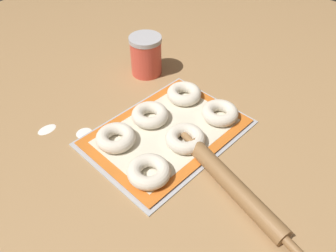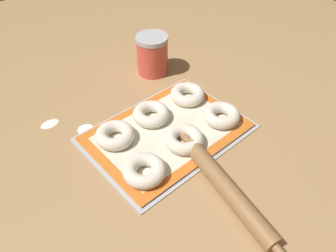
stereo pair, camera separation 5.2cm
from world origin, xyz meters
TOP-DOWN VIEW (x-y plane):
  - ground_plane at (0.00, 0.00)m, footprint 2.80×2.80m
  - baking_tray at (0.00, -0.00)m, footprint 0.49×0.36m
  - baking_mat at (0.00, -0.00)m, footprint 0.47×0.33m
  - bagel_front_left at (-0.16, -0.09)m, footprint 0.12×0.12m
  - bagel_front_center at (-0.00, -0.08)m, footprint 0.12×0.12m
  - bagel_front_right at (0.17, -0.08)m, footprint 0.12×0.12m
  - bagel_back_left at (-0.14, 0.08)m, footprint 0.12×0.12m
  - bagel_back_center at (-0.00, 0.08)m, footprint 0.12×0.12m
  - bagel_back_right at (0.16, 0.07)m, footprint 0.12×0.12m
  - flour_canister at (0.19, 0.30)m, footprint 0.12×0.12m
  - rolling_pin at (-0.04, -0.28)m, footprint 0.13×0.45m
  - flour_patch_near at (-0.18, 0.19)m, footprint 0.05×0.05m
  - flour_patch_far at (-0.26, 0.29)m, footprint 0.06×0.04m

SIDE VIEW (x-z plane):
  - ground_plane at x=0.00m, z-range 0.00..0.00m
  - flour_patch_near at x=-0.18m, z-range 0.00..0.00m
  - flour_patch_far at x=-0.26m, z-range 0.00..0.00m
  - baking_tray at x=0.00m, z-range 0.00..0.01m
  - baking_mat at x=0.00m, z-range 0.01..0.01m
  - rolling_pin at x=-0.04m, z-range 0.00..0.05m
  - bagel_front_left at x=-0.16m, z-range 0.01..0.05m
  - bagel_front_center at x=0.00m, z-range 0.01..0.05m
  - bagel_front_right at x=0.17m, z-range 0.01..0.05m
  - bagel_back_left at x=-0.14m, z-range 0.01..0.05m
  - bagel_back_center at x=0.00m, z-range 0.01..0.05m
  - bagel_back_right at x=0.16m, z-range 0.01..0.05m
  - flour_canister at x=0.19m, z-range 0.00..0.15m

